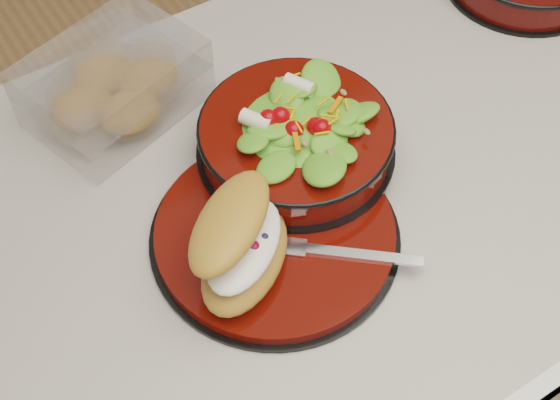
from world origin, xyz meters
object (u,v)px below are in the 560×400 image
pastry_box (114,86)px  fork (340,252)px  croissant (241,243)px  salad_bowl (296,132)px  island_counter (317,330)px  dinner_plate (276,234)px

pastry_box → fork: bearing=-90.0°
croissant → fork: croissant is taller
salad_bowl → fork: bearing=-104.7°
croissant → fork: 0.12m
island_counter → dinner_plate: size_ratio=4.16×
dinner_plate → pastry_box: (-0.06, 0.29, 0.03)m
salad_bowl → dinner_plate: bearing=-134.4°
salad_bowl → pastry_box: size_ratio=1.00×
croissant → fork: (0.10, -0.05, -0.04)m
island_counter → dinner_plate: 0.47m
salad_bowl → croissant: 0.18m
island_counter → dinner_plate: dinner_plate is taller
pastry_box → dinner_plate: bearing=-94.3°
island_counter → fork: size_ratio=8.48×
fork → island_counter: bearing=9.6°
croissant → pastry_box: croissant is taller
island_counter → salad_bowl: salad_bowl is taller
dinner_plate → croissant: croissant is taller
croissant → island_counter: bearing=-14.1°
island_counter → salad_bowl: (-0.03, 0.03, 0.50)m
dinner_plate → pastry_box: size_ratio=1.19×
island_counter → fork: (-0.07, -0.12, 0.47)m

